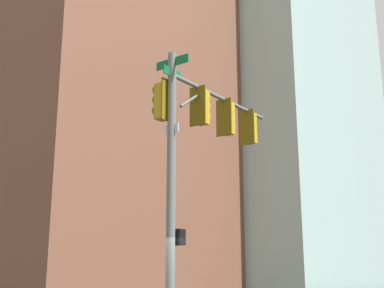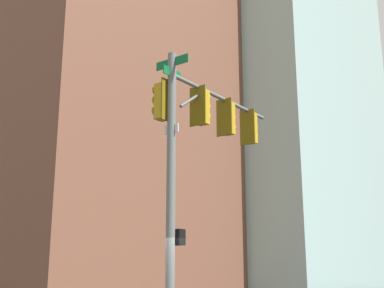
{
  "view_description": "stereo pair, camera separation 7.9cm",
  "coord_description": "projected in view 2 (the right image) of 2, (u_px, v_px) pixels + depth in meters",
  "views": [
    {
      "loc": [
        10.53,
        8.04,
        1.52
      ],
      "look_at": [
        -1.27,
        0.42,
        5.1
      ],
      "focal_mm": 49.53,
      "sensor_mm": 36.0,
      "label": 1
    },
    {
      "loc": [
        10.49,
        8.1,
        1.52
      ],
      "look_at": [
        -1.27,
        0.42,
        5.1
      ],
      "focal_mm": 49.53,
      "sensor_mm": 36.0,
      "label": 2
    }
  ],
  "objects": [
    {
      "name": "signal_pole_assembly",
      "position": [
        199.0,
        139.0,
        14.9
      ],
      "size": [
        5.26,
        1.17,
        7.45
      ],
      "rotation": [
        0.0,
        0.0,
        3.08
      ],
      "color": "slate",
      "rests_on": "ground_plane"
    },
    {
      "name": "building_brick_nearside",
      "position": [
        94.0,
        75.0,
        44.0
      ],
      "size": [
        23.56,
        18.24,
        35.83
      ],
      "primitive_type": "cube",
      "color": "brown",
      "rests_on": "ground_plane"
    },
    {
      "name": "building_glass_tower",
      "position": [
        233.0,
        66.0,
        67.62
      ],
      "size": [
        32.84,
        29.81,
        55.68
      ],
      "primitive_type": "cube",
      "color": "#9EC6C1",
      "rests_on": "ground_plane"
    }
  ]
}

